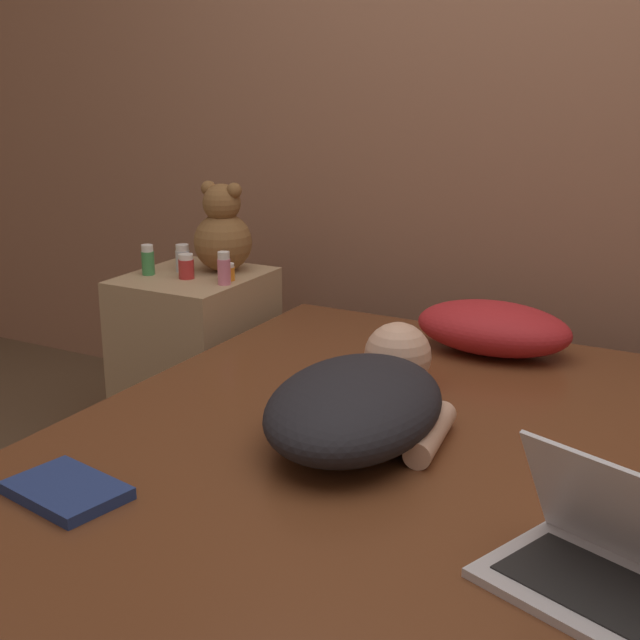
# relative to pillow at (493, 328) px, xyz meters

# --- Properties ---
(ground_plane) EXTENTS (12.00, 12.00, 0.00)m
(ground_plane) POSITION_rel_pillow_xyz_m (0.08, -0.71, -0.55)
(ground_plane) COLOR brown
(wall_back) EXTENTS (8.00, 0.06, 2.60)m
(wall_back) POSITION_rel_pillow_xyz_m (0.08, 0.49, 0.75)
(wall_back) COLOR #996B51
(wall_back) RESTS_ON ground_plane
(bed) EXTENTS (1.65, 1.83, 0.47)m
(bed) POSITION_rel_pillow_xyz_m (0.08, -0.71, -0.31)
(bed) COLOR #2D2319
(bed) RESTS_ON ground_plane
(nightstand) EXTENTS (0.41, 0.46, 0.59)m
(nightstand) POSITION_rel_pillow_xyz_m (-1.01, -0.05, -0.25)
(nightstand) COLOR tan
(nightstand) RESTS_ON ground_plane
(pillow) EXTENTS (0.44, 0.27, 0.15)m
(pillow) POSITION_rel_pillow_xyz_m (0.00, 0.00, 0.00)
(pillow) COLOR red
(pillow) RESTS_ON bed
(person_lying) EXTENTS (0.44, 0.73, 0.17)m
(person_lying) POSITION_rel_pillow_xyz_m (-0.08, -0.68, 0.01)
(person_lying) COLOR black
(person_lying) RESTS_ON bed
(laptop) EXTENTS (0.39, 0.33, 0.22)m
(laptop) POSITION_rel_pillow_xyz_m (0.52, -1.05, -0.02)
(laptop) COLOR silver
(laptop) RESTS_ON bed
(teddy_bear) EXTENTS (0.19, 0.19, 0.30)m
(teddy_bear) POSITION_rel_pillow_xyz_m (-0.95, 0.05, 0.18)
(teddy_bear) COLOR brown
(teddy_bear) RESTS_ON nightstand
(bottle_clear) EXTENTS (0.05, 0.05, 0.09)m
(bottle_clear) POSITION_rel_pillow_xyz_m (-1.06, -0.03, 0.09)
(bottle_clear) COLOR silver
(bottle_clear) RESTS_ON nightstand
(bottle_red) EXTENTS (0.05, 0.05, 0.08)m
(bottle_red) POSITION_rel_pillow_xyz_m (-1.00, -0.10, 0.09)
(bottle_red) COLOR #B72D2D
(bottle_red) RESTS_ON nightstand
(bottle_orange) EXTENTS (0.04, 0.04, 0.06)m
(bottle_orange) POSITION_rel_pillow_xyz_m (-0.86, -0.06, 0.07)
(bottle_orange) COLOR orange
(bottle_orange) RESTS_ON nightstand
(bottle_pink) EXTENTS (0.04, 0.04, 0.10)m
(bottle_pink) POSITION_rel_pillow_xyz_m (-0.84, -0.10, 0.10)
(bottle_pink) COLOR pink
(bottle_pink) RESTS_ON nightstand
(bottle_green) EXTENTS (0.04, 0.04, 0.10)m
(bottle_green) POSITION_rel_pillow_xyz_m (-1.14, -0.12, 0.10)
(bottle_green) COLOR #3D8E4C
(bottle_green) RESTS_ON nightstand
(book) EXTENTS (0.25, 0.20, 0.02)m
(book) POSITION_rel_pillow_xyz_m (-0.45, -1.22, -0.06)
(book) COLOR navy
(book) RESTS_ON bed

